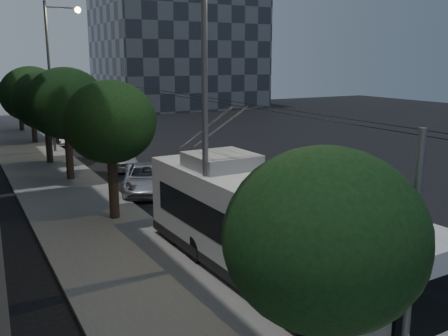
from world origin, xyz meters
TOP-DOWN VIEW (x-y plane):
  - ground at (0.00, 0.00)m, footprint 120.00×120.00m
  - sidewalk at (-7.50, 20.00)m, footprint 5.00×90.00m
  - tram_rails at (2.50, 20.00)m, footprint 4.52×90.00m
  - overhead_wires at (-4.97, 20.00)m, footprint 2.23×90.00m
  - building_distant_right at (18.00, 55.00)m, footprint 22.00×18.00m
  - trolleybus at (-4.10, -3.28)m, footprint 3.14×12.91m
  - pickup_silver at (-3.48, 9.55)m, footprint 4.23×5.97m
  - car_white_a at (-2.77, 16.00)m, footprint 2.75×4.63m
  - car_white_b at (-2.70, 22.42)m, footprint 3.53×5.15m
  - car_white_c at (-4.09, 27.51)m, footprint 2.03×3.87m
  - car_white_d at (-2.94, 32.96)m, footprint 3.06×4.45m
  - tree_0 at (-6.50, -8.94)m, footprint 3.92×3.92m
  - tree_1 at (-6.50, 5.43)m, footprint 4.03×4.03m
  - tree_2 at (-6.67, 14.00)m, footprint 4.64×4.64m
  - tree_3 at (-6.89, 19.69)m, footprint 4.52×4.52m
  - tree_4 at (-6.50, 29.42)m, footprint 5.21×5.21m
  - tree_5 at (-6.55, 37.70)m, footprint 4.09×4.09m
  - streetlamp_near at (-4.77, -1.24)m, footprint 2.68×0.44m
  - streetlamp_far at (-5.37, 23.96)m, footprint 2.71×0.44m

SIDE VIEW (x-z plane):
  - ground at x=0.00m, z-range 0.00..0.00m
  - tram_rails at x=2.50m, z-range 0.00..0.02m
  - sidewalk at x=-7.50m, z-range 0.00..0.15m
  - car_white_c at x=-4.09m, z-range 0.00..1.21m
  - car_white_b at x=-2.70m, z-range 0.00..1.39m
  - car_white_d at x=-2.94m, z-range 0.00..1.41m
  - car_white_a at x=-2.77m, z-range 0.00..1.48m
  - pickup_silver at x=-3.48m, z-range 0.00..1.51m
  - trolleybus at x=-4.10m, z-range -1.05..4.58m
  - overhead_wires at x=-4.97m, z-range 0.47..6.47m
  - tree_0 at x=-6.50m, z-range 1.02..6.63m
  - tree_5 at x=-6.55m, z-range 0.99..6.70m
  - tree_4 at x=-6.50m, z-range 0.94..7.53m
  - tree_3 at x=-6.89m, z-range 1.18..7.65m
  - tree_1 at x=-6.50m, z-range 1.31..7.61m
  - tree_2 at x=-6.67m, z-range 1.26..8.00m
  - streetlamp_near at x=-4.77m, z-range 1.08..12.32m
  - streetlamp_far at x=-5.37m, z-range 1.08..12.45m
  - building_distant_right at x=18.00m, z-range 0.00..24.00m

